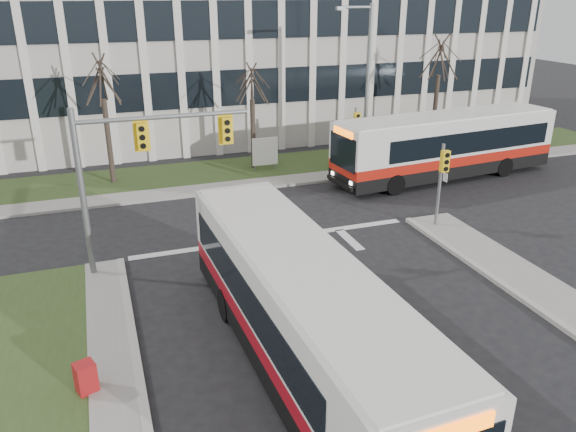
# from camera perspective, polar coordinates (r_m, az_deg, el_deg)

# --- Properties ---
(ground) EXTENTS (120.00, 120.00, 0.00)m
(ground) POSITION_cam_1_polar(r_m,az_deg,el_deg) (17.25, 7.10, -12.83)
(ground) COLOR black
(ground) RESTS_ON ground
(sidewalk_cross) EXTENTS (44.00, 1.60, 0.14)m
(sidewalk_cross) POSITION_cam_1_polar(r_m,az_deg,el_deg) (31.64, 3.25, 3.96)
(sidewalk_cross) COLOR #9E9B93
(sidewalk_cross) RESTS_ON ground
(building_lawn) EXTENTS (44.00, 5.00, 0.12)m
(building_lawn) POSITION_cam_1_polar(r_m,az_deg,el_deg) (34.13, 1.47, 5.31)
(building_lawn) COLOR #31461E
(building_lawn) RESTS_ON ground
(office_building) EXTENTS (40.00, 16.00, 12.00)m
(office_building) POSITION_cam_1_polar(r_m,az_deg,el_deg) (44.31, -4.17, 16.91)
(office_building) COLOR #B9B4AB
(office_building) RESTS_ON ground
(mast_arm_signal) EXTENTS (6.11, 0.38, 6.20)m
(mast_arm_signal) POSITION_cam_1_polar(r_m,az_deg,el_deg) (20.53, -15.85, 5.45)
(mast_arm_signal) COLOR slate
(mast_arm_signal) RESTS_ON ground
(signal_pole_near) EXTENTS (0.34, 0.39, 3.80)m
(signal_pole_near) POSITION_cam_1_polar(r_m,az_deg,el_deg) (24.96, 15.38, 4.13)
(signal_pole_near) COLOR slate
(signal_pole_near) RESTS_ON ground
(signal_pole_far) EXTENTS (0.34, 0.39, 3.80)m
(signal_pole_far) POSITION_cam_1_polar(r_m,az_deg,el_deg) (32.04, 6.89, 8.58)
(signal_pole_far) COLOR slate
(signal_pole_far) RESTS_ON ground
(streetlight) EXTENTS (2.15, 0.25, 9.20)m
(streetlight) POSITION_cam_1_polar(r_m,az_deg,el_deg) (32.62, 7.84, 13.59)
(streetlight) COLOR slate
(streetlight) RESTS_ON ground
(directory_sign) EXTENTS (1.50, 0.12, 2.00)m
(directory_sign) POSITION_cam_1_polar(r_m,az_deg,el_deg) (32.59, -2.35, 6.53)
(directory_sign) COLOR slate
(directory_sign) RESTS_ON ground
(tree_left) EXTENTS (1.80, 1.80, 7.70)m
(tree_left) POSITION_cam_1_polar(r_m,az_deg,el_deg) (30.90, -18.42, 12.85)
(tree_left) COLOR #42352B
(tree_left) RESTS_ON ground
(tree_mid) EXTENTS (1.80, 1.80, 6.82)m
(tree_mid) POSITION_cam_1_polar(r_m,az_deg,el_deg) (32.34, -3.69, 13.11)
(tree_mid) COLOR #42352B
(tree_mid) RESTS_ON ground
(tree_right) EXTENTS (1.80, 1.80, 8.25)m
(tree_right) POSITION_cam_1_polar(r_m,az_deg,el_deg) (37.08, 15.17, 15.15)
(tree_right) COLOR #42352B
(tree_right) RESTS_ON ground
(bus_main) EXTENTS (3.21, 12.65, 3.35)m
(bus_main) POSITION_cam_1_polar(r_m,az_deg,el_deg) (15.33, 1.25, -10.02)
(bus_main) COLOR silver
(bus_main) RESTS_ON ground
(bus_cross) EXTENTS (13.33, 4.15, 3.50)m
(bus_cross) POSITION_cam_1_polar(r_m,az_deg,el_deg) (32.51, 15.66, 6.75)
(bus_cross) COLOR silver
(bus_cross) RESTS_ON ground
(newspaper_box_red) EXTENTS (0.62, 0.59, 0.95)m
(newspaper_box_red) POSITION_cam_1_polar(r_m,az_deg,el_deg) (15.93, -19.83, -15.33)
(newspaper_box_red) COLOR maroon
(newspaper_box_red) RESTS_ON ground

